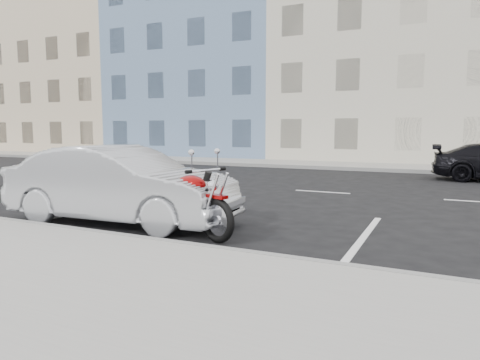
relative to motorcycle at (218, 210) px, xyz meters
The scene contains 9 objects.
ground 6.65m from the motorcycle, 72.24° to the left, with size 120.00×120.00×0.00m, color black.
sidewalk_far 15.31m from the motorcycle, 101.22° to the left, with size 80.00×3.40×0.15m, color gray.
curb_near 3.09m from the motorcycle, 167.02° to the right, with size 80.00×0.12×0.16m, color gray.
curb_far 13.65m from the motorcycle, 102.60° to the left, with size 80.00×0.12×0.16m, color gray.
bldg_far_west 33.41m from the motorcycle, 136.68° to the left, with size 12.00×12.00×12.00m, color #C6B291.
bldg_blue 26.28m from the motorcycle, 117.91° to the left, with size 12.00×12.00×13.00m, color slate.
bldg_cream 23.21m from the motorcycle, 89.94° to the left, with size 12.00×12.00×11.50m, color beige.
motorcycle is the anchor object (origin of this frame).
sedan_silver 2.48m from the motorcycle, 167.87° to the left, with size 1.59×4.55×1.50m, color #AFB1B7.
Camera 1 is at (1.15, -12.16, 1.79)m, focal length 32.00 mm.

